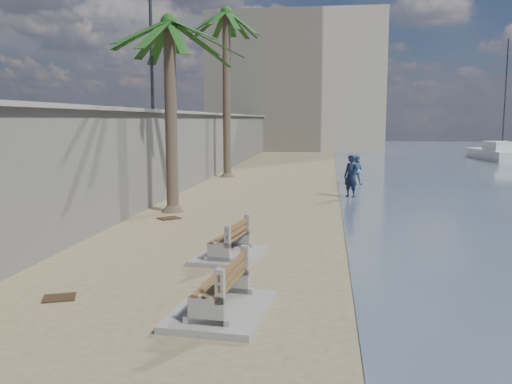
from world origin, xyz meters
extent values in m
plane|color=#8E7C57|center=(0.00, 0.00, 0.00)|extent=(140.00, 140.00, 0.00)
cube|color=gray|center=(-5.20, 20.00, 1.75)|extent=(0.45, 70.00, 3.50)
cube|color=gray|center=(-5.20, 20.00, 3.55)|extent=(0.80, 70.00, 0.12)
cube|color=#B7AA93|center=(-2.00, 52.00, 7.00)|extent=(18.00, 12.00, 14.00)
cube|color=gray|center=(-0.23, 0.58, 0.06)|extent=(1.66, 2.29, 0.12)
cube|color=gray|center=(-0.75, 4.23, 0.05)|extent=(1.66, 2.19, 0.11)
cylinder|color=brown|center=(-3.90, 10.32, 3.24)|extent=(0.42, 0.42, 6.48)
cylinder|color=brown|center=(-4.14, 22.05, 4.52)|extent=(0.44, 0.44, 9.04)
cylinder|color=#2D2D33|center=(-5.10, 12.00, 6.11)|extent=(0.12, 0.12, 5.00)
imported|color=#131C34|center=(2.46, 14.74, 1.02)|extent=(0.89, 0.85, 2.04)
imported|color=teal|center=(2.89, 19.30, 0.82)|extent=(0.90, 0.77, 1.64)
cube|color=silver|center=(17.72, 45.57, 0.25)|extent=(5.14, 6.12, 0.70)
cylinder|color=#2D2D33|center=(17.72, 45.57, 5.54)|extent=(0.12, 0.12, 10.07)
cube|color=#382616|center=(-3.30, 0.95, 0.01)|extent=(0.69, 0.63, 0.03)
cube|color=#382616|center=(-3.64, 8.96, 0.01)|extent=(0.86, 0.86, 0.03)
camera|label=1|loc=(1.49, -7.98, 3.23)|focal=38.00mm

